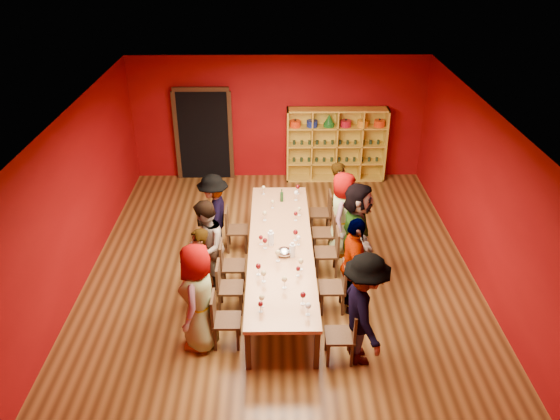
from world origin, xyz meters
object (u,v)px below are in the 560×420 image
object	(u,v)px
person_left_0	(198,297)
chair_person_right_3	(328,230)
chair_person_left_1	(225,285)
person_left_2	(206,246)
person_right_1	(354,266)
wine_bottle	(282,197)
shelving_unit	(336,141)
person_right_3	(343,214)
chair_person_right_4	(324,210)
chair_person_left_3	(233,227)
chair_person_right_0	(345,332)
tasting_table	(281,247)
chair_person_left_0	(221,317)
person_right_2	(356,230)
person_right_0	(364,310)
chair_person_right_2	(331,250)
person_left_1	(200,271)
spittoon_bowl	(284,252)
chair_person_left_2	(228,263)
chair_person_right_1	(337,284)
person_right_4	(339,198)
person_left_3	(214,214)

from	to	relation	value
person_left_0	chair_person_right_3	xyz separation A→B (m)	(2.13, 2.55, -0.37)
chair_person_left_1	person_left_2	world-z (taller)	person_left_2
chair_person_left_1	person_right_1	bearing A→B (deg)	-0.37
wine_bottle	person_right_1	bearing A→B (deg)	-65.54
shelving_unit	person_right_3	bearing A→B (deg)	-93.62
person_left_0	chair_person_right_4	xyz separation A→B (m)	(2.13, 3.34, -0.37)
chair_person_left_3	chair_person_right_3	size ratio (longest dim) A/B	1.00
shelving_unit	chair_person_right_0	xyz separation A→B (m)	(-0.49, -6.30, -0.49)
tasting_table	shelving_unit	world-z (taller)	shelving_unit
chair_person_left_0	person_right_2	xyz separation A→B (m)	(2.25, 1.85, 0.41)
person_left_2	tasting_table	bearing A→B (deg)	98.35
chair_person_left_3	person_right_0	xyz separation A→B (m)	(2.06, -3.03, 0.40)
shelving_unit	chair_person_right_2	world-z (taller)	shelving_unit
person_left_2	person_right_1	distance (m)	2.52
person_right_1	wine_bottle	xyz separation A→B (m)	(-1.12, 2.45, 0.00)
chair_person_left_1	chair_person_right_4	xyz separation A→B (m)	(1.82, 2.53, 0.00)
chair_person_right_4	person_left_2	bearing A→B (deg)	-139.13
person_left_1	chair_person_right_0	xyz separation A→B (m)	(2.21, -1.17, -0.27)
person_right_3	tasting_table	bearing A→B (deg)	148.67
shelving_unit	spittoon_bowl	world-z (taller)	shelving_unit
person_right_2	shelving_unit	bearing A→B (deg)	7.05
tasting_table	chair_person_right_3	distance (m)	1.31
chair_person_left_0	person_left_1	world-z (taller)	person_left_1
chair_person_left_2	person_right_1	size ratio (longest dim) A/B	0.52
tasting_table	chair_person_left_1	world-z (taller)	chair_person_left_1
chair_person_right_1	chair_person_right_3	xyz separation A→B (m)	(0.00, 1.75, 0.00)
person_left_1	chair_person_right_4	xyz separation A→B (m)	(2.21, 2.53, -0.27)
shelving_unit	chair_person_left_1	world-z (taller)	shelving_unit
person_right_1	person_right_2	distance (m)	1.06
shelving_unit	chair_person_left_3	bearing A→B (deg)	-125.24
spittoon_bowl	chair_person_left_0	bearing A→B (deg)	-126.89
chair_person_left_1	chair_person_right_0	distance (m)	2.16
chair_person_right_2	wine_bottle	size ratio (longest dim) A/B	3.29
chair_person_left_1	person_left_1	bearing A→B (deg)	180.00
chair_person_left_0	person_left_2	size ratio (longest dim) A/B	0.53
wine_bottle	chair_person_right_1	bearing A→B (deg)	-70.53
person_left_1	person_right_1	distance (m)	2.46
chair_person_right_3	person_right_2	bearing A→B (deg)	-58.22
chair_person_left_2	chair_person_left_1	bearing A→B (deg)	-90.00
spittoon_bowl	wine_bottle	size ratio (longest dim) A/B	0.98
chair_person_left_0	chair_person_left_1	size ratio (longest dim) A/B	1.00
person_right_0	chair_person_right_3	world-z (taller)	person_right_0
chair_person_right_0	person_right_4	distance (m)	3.72
chair_person_right_2	spittoon_bowl	xyz separation A→B (m)	(-0.85, -0.56, 0.32)
person_right_4	person_right_2	bearing A→B (deg)	-151.27
person_right_2	chair_person_right_4	distance (m)	1.61
chair_person_right_2	chair_person_left_3	bearing A→B (deg)	155.54
person_left_0	chair_person_left_2	xyz separation A→B (m)	(0.31, 1.45, -0.37)
chair_person_left_3	person_left_3	bearing A→B (deg)	-180.00
person_left_1	chair_person_left_2	world-z (taller)	person_left_1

